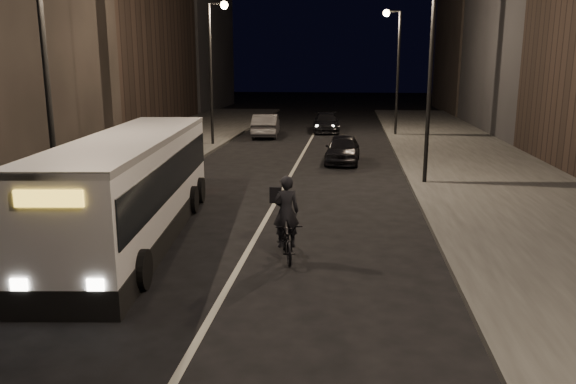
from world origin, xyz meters
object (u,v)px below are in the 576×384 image
(streetlight_right_mid, at_px, (425,49))
(streetlight_right_far, at_px, (394,55))
(city_bus, at_px, (134,183))
(car_far, at_px, (326,123))
(cyclist_on_bicycle, at_px, (287,231))
(streetlight_left_far, at_px, (215,54))
(car_near, at_px, (343,149))
(car_mid, at_px, (266,125))
(streetlight_left_near, at_px, (53,42))

(streetlight_right_mid, relative_size, streetlight_right_far, 1.00)
(city_bus, bearing_deg, car_far, 74.84)
(cyclist_on_bicycle, xyz_separation_m, car_far, (-0.28, 27.43, -0.05))
(streetlight_left_far, distance_m, car_near, 10.15)
(cyclist_on_bicycle, bearing_deg, city_bus, 150.65)
(car_far, bearing_deg, streetlight_right_far, -28.63)
(streetlight_right_far, height_order, streetlight_left_far, same)
(streetlight_left_far, bearing_deg, car_mid, 65.86)
(streetlight_left_near, distance_m, cyclist_on_bicycle, 8.02)
(car_mid, bearing_deg, streetlight_left_near, 79.87)
(streetlight_right_far, height_order, city_bus, streetlight_right_far)
(city_bus, bearing_deg, streetlight_right_far, 63.98)
(cyclist_on_bicycle, distance_m, car_mid, 24.58)
(streetlight_right_mid, height_order, cyclist_on_bicycle, streetlight_right_mid)
(cyclist_on_bicycle, bearing_deg, streetlight_left_far, 95.48)
(streetlight_right_mid, distance_m, streetlight_right_far, 16.00)
(streetlight_left_near, bearing_deg, streetlight_right_mid, 36.88)
(streetlight_left_near, distance_m, city_bus, 4.27)
(streetlight_left_near, height_order, car_far, streetlight_left_near)
(streetlight_left_near, height_order, streetlight_left_far, same)
(city_bus, relative_size, car_near, 2.71)
(streetlight_right_far, xyz_separation_m, cyclist_on_bicycle, (-4.26, -25.30, -4.64))
(car_mid, height_order, car_far, car_mid)
(car_far, bearing_deg, cyclist_on_bicycle, -92.90)
(streetlight_right_mid, xyz_separation_m, cyclist_on_bicycle, (-4.26, -9.30, -4.64))
(city_bus, bearing_deg, cyclist_on_bicycle, -22.61)
(streetlight_right_mid, xyz_separation_m, city_bus, (-8.68, -8.00, -3.78))
(car_near, height_order, car_mid, car_mid)
(streetlight_left_near, xyz_separation_m, city_bus, (1.99, 0.00, -3.78))
(cyclist_on_bicycle, distance_m, car_near, 14.43)
(streetlight_left_far, relative_size, city_bus, 0.74)
(streetlight_right_mid, bearing_deg, car_far, 104.04)
(streetlight_right_mid, height_order, car_mid, streetlight_right_mid)
(streetlight_right_mid, bearing_deg, streetlight_left_near, -143.12)
(car_mid, distance_m, car_far, 5.08)
(car_near, bearing_deg, streetlight_left_far, 149.12)
(car_mid, bearing_deg, car_far, -145.34)
(car_far, bearing_deg, streetlight_left_near, -106.68)
(cyclist_on_bicycle, xyz_separation_m, car_near, (1.14, 14.39, -0.03))
(streetlight_right_far, bearing_deg, streetlight_right_mid, -90.00)
(city_bus, xyz_separation_m, car_mid, (0.21, 22.91, -0.80))
(streetlight_right_mid, distance_m, streetlight_left_near, 13.33)
(streetlight_right_far, distance_m, city_bus, 25.80)
(city_bus, relative_size, car_far, 2.37)
(city_bus, bearing_deg, streetlight_right_mid, 36.52)
(streetlight_left_near, height_order, city_bus, streetlight_left_near)
(streetlight_right_far, relative_size, cyclist_on_bicycle, 3.76)
(city_bus, xyz_separation_m, cyclist_on_bicycle, (4.42, -1.31, -0.86))
(streetlight_right_far, height_order, car_mid, streetlight_right_far)
(streetlight_right_far, height_order, car_far, streetlight_right_far)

